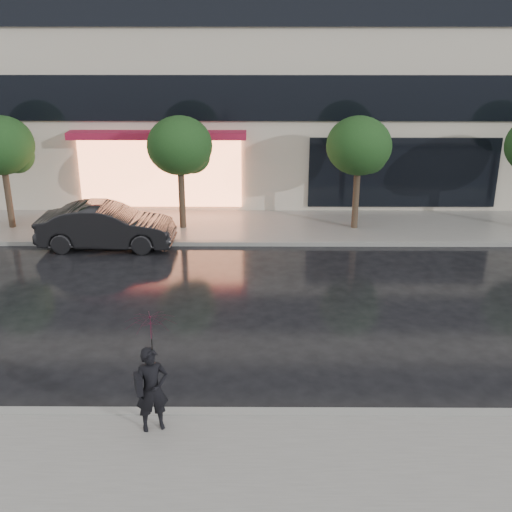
{
  "coord_description": "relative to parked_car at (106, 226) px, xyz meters",
  "views": [
    {
      "loc": [
        -0.32,
        -11.31,
        7.33
      ],
      "look_at": [
        -0.41,
        3.92,
        1.4
      ],
      "focal_mm": 45.0,
      "sensor_mm": 36.0,
      "label": 1
    }
  ],
  "objects": [
    {
      "name": "curb_far",
      "position": [
        5.27,
        0.2,
        -0.65
      ],
      "size": [
        60.0,
        0.25,
        0.14
      ],
      "primitive_type": "cube",
      "color": "gray",
      "rests_on": "ground"
    },
    {
      "name": "pedestrian_with_umbrella",
      "position": [
        3.06,
        -9.79,
        0.9
      ],
      "size": [
        1.15,
        1.16,
        2.3
      ],
      "rotation": [
        0.0,
        0.0,
        0.34
      ],
      "color": "black",
      "rests_on": "sidewalk_near"
    },
    {
      "name": "tree_far_west",
      "position": [
        -3.67,
        1.73,
        2.2
      ],
      "size": [
        2.2,
        2.2,
        3.99
      ],
      "color": "#33261C",
      "rests_on": "ground"
    },
    {
      "name": "sidewalk_near",
      "position": [
        5.27,
        -11.55,
        -0.66
      ],
      "size": [
        60.0,
        4.5,
        0.12
      ],
      "primitive_type": "cube",
      "color": "slate",
      "rests_on": "ground"
    },
    {
      "name": "curb_near",
      "position": [
        5.27,
        -9.3,
        -0.65
      ],
      "size": [
        60.0,
        0.25,
        0.14
      ],
      "primitive_type": "cube",
      "color": "gray",
      "rests_on": "ground"
    },
    {
      "name": "ground",
      "position": [
        5.27,
        -8.3,
        -0.72
      ],
      "size": [
        120.0,
        120.0,
        0.0
      ],
      "primitive_type": "plane",
      "color": "black",
      "rests_on": "ground"
    },
    {
      "name": "tree_mid_east",
      "position": [
        8.33,
        1.73,
        2.2
      ],
      "size": [
        2.2,
        2.2,
        3.99
      ],
      "color": "#33261C",
      "rests_on": "ground"
    },
    {
      "name": "parked_car",
      "position": [
        0.0,
        0.0,
        0.0
      ],
      "size": [
        4.38,
        1.59,
        1.44
      ],
      "primitive_type": "imported",
      "rotation": [
        0.0,
        0.0,
        1.55
      ],
      "color": "black",
      "rests_on": "ground"
    },
    {
      "name": "tree_mid_west",
      "position": [
        2.33,
        1.73,
        2.2
      ],
      "size": [
        2.2,
        2.2,
        3.99
      ],
      "color": "#33261C",
      "rests_on": "ground"
    },
    {
      "name": "sidewalk_far",
      "position": [
        5.27,
        1.95,
        -0.66
      ],
      "size": [
        60.0,
        3.5,
        0.12
      ],
      "primitive_type": "cube",
      "color": "slate",
      "rests_on": "ground"
    }
  ]
}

